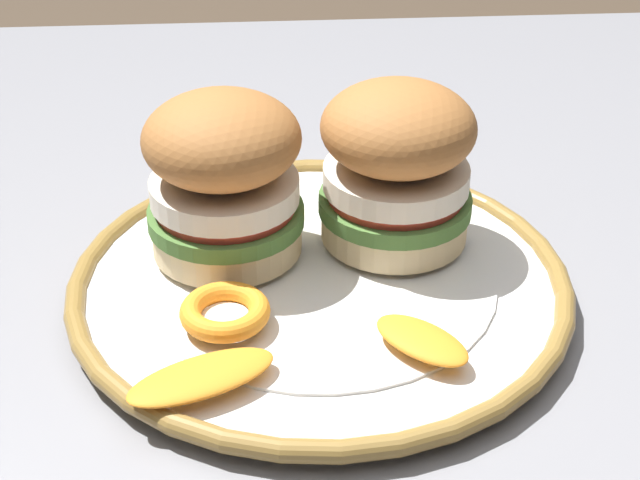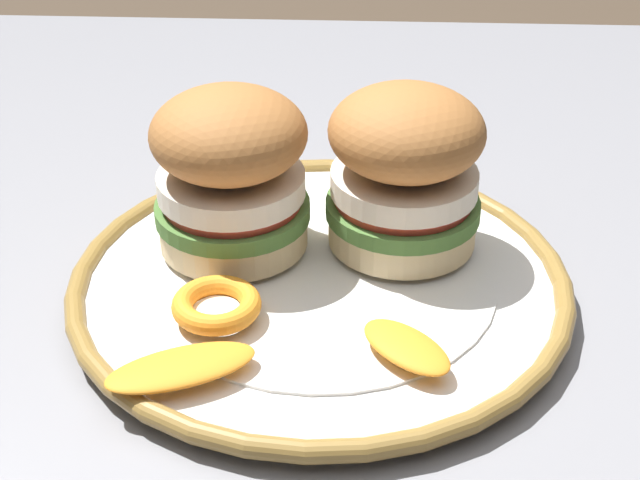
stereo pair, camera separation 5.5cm
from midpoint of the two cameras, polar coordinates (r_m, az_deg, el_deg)
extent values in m
cube|color=gray|center=(0.62, 1.76, -2.76)|extent=(1.22, 0.92, 0.03)
cylinder|color=white|center=(0.58, -2.72, -2.93)|extent=(0.27, 0.27, 0.01)
torus|color=olive|center=(0.58, -2.74, -2.44)|extent=(0.30, 0.30, 0.01)
cylinder|color=white|center=(0.58, -2.74, -2.36)|extent=(0.21, 0.21, 0.00)
cylinder|color=beige|center=(0.59, -8.10, 0.18)|extent=(0.09, 0.09, 0.02)
cylinder|color=#477033|center=(0.59, -8.20, 1.34)|extent=(0.09, 0.09, 0.01)
cylinder|color=#BC3828|center=(0.58, -8.26, 2.01)|extent=(0.08, 0.08, 0.01)
cylinder|color=silver|center=(0.58, -8.34, 2.87)|extent=(0.09, 0.09, 0.01)
ellipsoid|color=#A36633|center=(0.56, -8.59, 5.80)|extent=(0.10, 0.10, 0.05)
cylinder|color=beige|center=(0.60, 1.78, 0.96)|extent=(0.09, 0.09, 0.02)
cylinder|color=#477033|center=(0.60, 1.80, 2.11)|extent=(0.09, 0.09, 0.01)
cylinder|color=#BC3828|center=(0.59, 1.81, 2.78)|extent=(0.08, 0.08, 0.01)
cylinder|color=silver|center=(0.59, 1.83, 3.64)|extent=(0.09, 0.09, 0.01)
ellipsoid|color=#A36633|center=(0.57, 1.88, 6.55)|extent=(0.11, 0.11, 0.05)
torus|color=orange|center=(0.54, -8.54, -4.26)|extent=(0.07, 0.07, 0.01)
cylinder|color=#F4E5C6|center=(0.54, -8.50, -4.65)|extent=(0.03, 0.03, 0.00)
ellipsoid|color=orange|center=(0.51, 2.65, -5.99)|extent=(0.06, 0.06, 0.01)
ellipsoid|color=orange|center=(0.50, -10.15, -8.02)|extent=(0.08, 0.06, 0.01)
camera|label=1|loc=(0.03, -92.81, -1.76)|focal=54.66mm
camera|label=2|loc=(0.03, 87.19, 1.76)|focal=54.66mm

